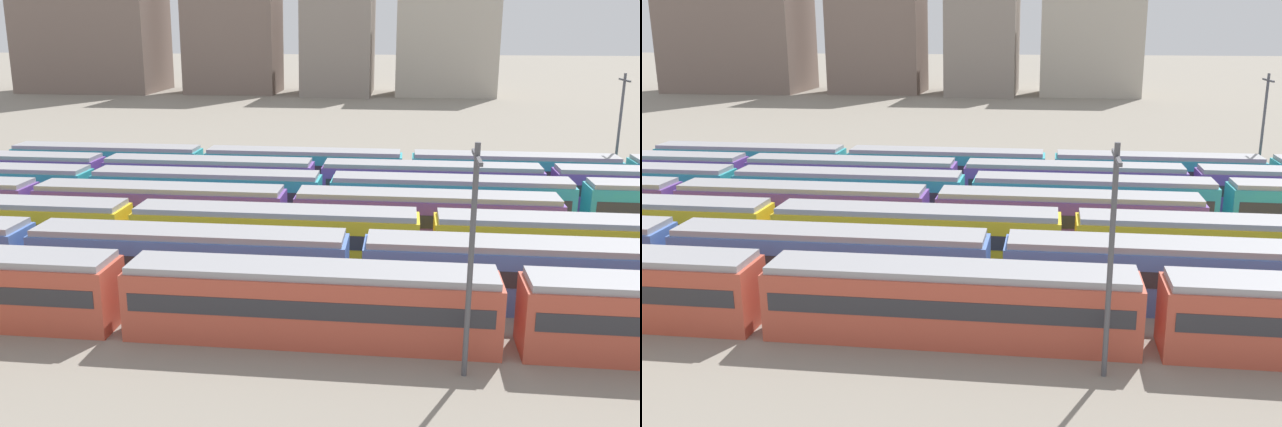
# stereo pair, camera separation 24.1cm
# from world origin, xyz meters

# --- Properties ---
(ground_plane) EXTENTS (600.00, 600.00, 0.00)m
(ground_plane) POSITION_xyz_m (0.00, 15.60, 0.00)
(ground_plane) COLOR gray
(train_track_2) EXTENTS (74.70, 3.06, 3.75)m
(train_track_2) POSITION_xyz_m (26.40, 10.40, 1.90)
(train_track_2) COLOR yellow
(train_track_2) RESTS_ON ground_plane
(train_track_3) EXTENTS (55.80, 3.06, 3.75)m
(train_track_3) POSITION_xyz_m (7.59, 15.60, 1.90)
(train_track_3) COLOR #6B429E
(train_track_3) RESTS_ON ground_plane
(train_track_4) EXTENTS (93.60, 3.06, 3.75)m
(train_track_4) POSITION_xyz_m (28.43, 20.80, 1.90)
(train_track_4) COLOR teal
(train_track_4) RESTS_ON ground_plane
(train_track_5) EXTENTS (112.50, 3.06, 3.75)m
(train_track_5) POSITION_xyz_m (36.59, 26.00, 1.90)
(train_track_5) COLOR #6B429E
(train_track_5) RESTS_ON ground_plane
(train_track_6) EXTENTS (74.70, 3.06, 3.75)m
(train_track_6) POSITION_xyz_m (25.17, 31.20, 1.90)
(train_track_6) COLOR teal
(train_track_6) RESTS_ON ground_plane
(catenary_pole_0) EXTENTS (0.24, 3.20, 10.32)m
(catenary_pole_0) POSITION_xyz_m (27.78, -2.83, 5.71)
(catenary_pole_0) COLOR #4C4C51
(catenary_pole_0) RESTS_ON ground_plane
(catenary_pole_1) EXTENTS (0.24, 3.20, 10.64)m
(catenary_pole_1) POSITION_xyz_m (44.09, 34.29, 5.88)
(catenary_pole_1) COLOR #4C4C51
(catenary_pole_1) RESTS_ON ground_plane
(distant_building_1) EXTENTS (19.57, 14.38, 33.99)m
(distant_building_1) POSITION_xyz_m (-12.93, 121.87, 16.99)
(distant_building_1) COLOR #7A665B
(distant_building_1) RESTS_ON ground_plane
(distant_building_2) EXTENTS (14.48, 20.93, 24.00)m
(distant_building_2) POSITION_xyz_m (10.27, 121.87, 12.00)
(distant_building_2) COLOR gray
(distant_building_2) RESTS_ON ground_plane
(distant_building_3) EXTENTS (20.66, 15.22, 28.68)m
(distant_building_3) POSITION_xyz_m (32.95, 121.87, 14.34)
(distant_building_3) COLOR #B2A899
(distant_building_3) RESTS_ON ground_plane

